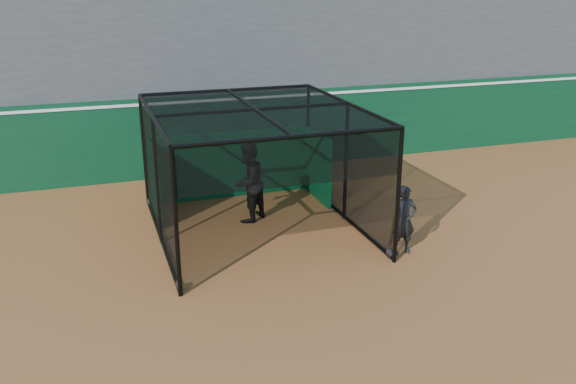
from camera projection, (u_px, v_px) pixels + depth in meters
name	position (u px, v px, depth m)	size (l,w,h in m)	color
ground	(281.00, 295.00, 11.97)	(120.00, 120.00, 0.00)	brown
outfield_wall	(197.00, 134.00, 19.14)	(50.00, 0.50, 2.50)	#0B3C21
grandstand	(172.00, 21.00, 21.46)	(50.00, 7.85, 8.95)	#4C4C4F
batting_cage	(256.00, 172.00, 14.63)	(4.79, 5.54, 3.02)	black
batter	(248.00, 183.00, 15.38)	(0.99, 0.77, 2.04)	black
on_deck_player	(404.00, 220.00, 13.58)	(0.61, 0.41, 1.59)	black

